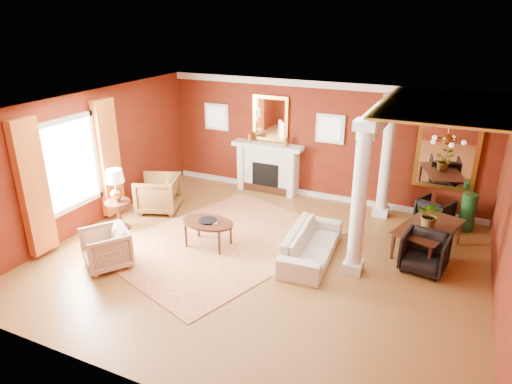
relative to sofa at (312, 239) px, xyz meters
The scene contains 27 objects.
ground 1.04m from the sofa, 152.05° to the right, with size 8.00×8.00×0.00m, color brown.
room_shell 1.88m from the sofa, 152.05° to the right, with size 8.04×7.04×2.92m.
fireplace 3.59m from the sofa, 126.86° to the left, with size 1.85×0.42×1.29m.
overmantel_mirror 3.99m from the sofa, 125.58° to the left, with size 0.95×0.07×1.15m.
flank_window_left 4.97m from the sofa, 140.82° to the left, with size 0.70×0.07×0.70m.
flank_window_right 3.38m from the sofa, 101.23° to the left, with size 0.70×0.07×0.70m.
left_window 4.97m from the sofa, 167.52° to the right, with size 0.21×2.55×2.60m.
column_front 1.35m from the sofa, 10.01° to the right, with size 0.36×0.36×2.80m.
column_back 2.88m from the sofa, 71.53° to the left, with size 0.36×0.36×2.80m.
header_beam 2.79m from the sofa, 59.57° to the left, with size 0.30×3.20×0.32m, color silver.
amber_ceiling 3.44m from the sofa, 33.00° to the left, with size 2.30×3.40×0.04m, color gold.
dining_mirror 3.82m from the sofa, 55.66° to the left, with size 1.30×0.07×1.70m.
chandelier 3.08m from the sofa, 33.34° to the left, with size 0.60×0.62×0.75m.
crown_trim 3.96m from the sofa, 105.75° to the left, with size 8.00×0.08×0.16m, color silver.
base_trim 3.15m from the sofa, 105.75° to the left, with size 8.00×0.08×0.12m, color silver.
rug 1.90m from the sofa, behind, with size 3.22×4.29×0.02m, color maroon.
sofa is the anchor object (origin of this frame).
armchair_leopard 4.04m from the sofa, behind, with size 0.92×0.86×0.94m, color black.
armchair_stripe 3.82m from the sofa, 150.74° to the right, with size 0.78×0.74×0.81m, color tan.
coffee_table 2.07m from the sofa, 168.69° to the right, with size 1.08×1.08×0.54m.
coffee_book 2.03m from the sofa, 167.53° to the right, with size 0.14×0.01×0.20m, color black.
side_table 4.24m from the sofa, behind, with size 0.54×0.54×1.36m.
dining_table 2.33m from the sofa, 30.55° to the left, with size 1.57×0.55×0.88m, color black.
dining_chair_near 2.04m from the sofa, 12.46° to the left, with size 0.76×0.71×0.78m, color black.
dining_chair_far 3.23m from the sofa, 51.71° to the left, with size 0.65×0.61×0.67m, color black.
green_urn 3.68m from the sofa, 43.88° to the left, with size 0.35×0.35×0.84m.
potted_plant 2.37m from the sofa, 29.45° to the left, with size 0.48×0.53×0.42m, color #26591E.
Camera 1 is at (3.11, -6.96, 4.43)m, focal length 32.00 mm.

